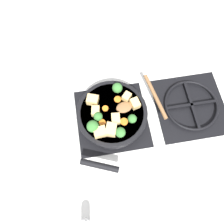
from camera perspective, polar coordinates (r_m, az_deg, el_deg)
name	(u,v)px	position (r m, az deg, el deg)	size (l,w,h in m)	color
ground_plane	(112,119)	(0.97, 0.00, -1.74)	(2.40, 2.40, 0.00)	silver
front_burner_grate	(112,118)	(0.96, 0.00, -1.51)	(0.31, 0.31, 0.03)	black
rear_burner_grate	(191,105)	(1.04, 19.91, 1.62)	(0.31, 0.31, 0.03)	black
skillet_pan	(112,115)	(0.92, -0.03, -0.68)	(0.39, 0.30, 0.06)	black
wooden_spoon	(141,101)	(0.91, 7.64, 2.81)	(0.21, 0.20, 0.02)	brown
tofu_cube_center_large	(135,103)	(0.90, 6.04, 2.24)	(0.04, 0.03, 0.03)	#DBB770
tofu_cube_near_handle	(100,132)	(0.85, -3.17, -5.26)	(0.05, 0.04, 0.04)	#DBB770
tofu_cube_east_chunk	(96,111)	(0.88, -4.31, 0.23)	(0.04, 0.03, 0.03)	#DBB770
tofu_cube_west_chunk	(93,100)	(0.90, -5.08, 3.15)	(0.05, 0.04, 0.04)	#DBB770
tofu_cube_back_piece	(116,119)	(0.87, 0.97, -1.85)	(0.04, 0.03, 0.03)	#DBB770
tofu_cube_front_piece	(127,97)	(0.91, 3.85, 4.00)	(0.04, 0.03, 0.03)	#DBB770
tofu_cube_mid_small	(111,130)	(0.85, -0.23, -4.63)	(0.05, 0.04, 0.04)	#DBB770
broccoli_floret_near_spoon	(98,117)	(0.86, -3.64, -1.22)	(0.04, 0.04, 0.04)	#709956
broccoli_floret_center_top	(117,88)	(0.91, 1.40, 6.30)	(0.04, 0.04, 0.05)	#709956
broccoli_floret_east_rim	(120,132)	(0.84, 2.19, -5.33)	(0.04, 0.04, 0.05)	#709956
broccoli_floret_west_rim	(93,126)	(0.85, -5.03, -3.76)	(0.05, 0.05, 0.05)	#709956
broccoli_floret_north_edge	(132,119)	(0.86, 5.31, -1.77)	(0.04, 0.04, 0.04)	#709956
carrot_slice_orange_thin	(124,122)	(0.88, 3.16, -2.54)	(0.03, 0.03, 0.01)	orange
carrot_slice_near_center	(105,108)	(0.90, -1.77, 0.94)	(0.03, 0.03, 0.01)	orange
carrot_slice_edge_slice	(102,123)	(0.88, -2.58, -2.79)	(0.03, 0.03, 0.01)	orange
carrot_slice_under_broccoli	(118,99)	(0.91, 1.47, 3.32)	(0.03, 0.03, 0.01)	orange
salt_shaker	(84,224)	(0.89, -7.25, -27.09)	(0.04, 0.04, 0.09)	white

